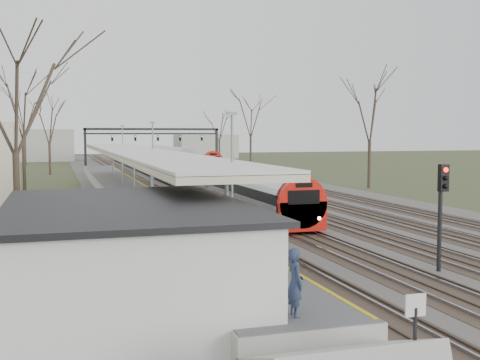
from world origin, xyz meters
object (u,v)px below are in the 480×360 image
(train_near, at_px, (158,164))
(signal_post, at_px, (442,201))
(passenger, at_px, (295,283))
(train_far, at_px, (178,157))

(train_near, distance_m, signal_post, 53.68)
(passenger, relative_size, signal_post, 0.39)
(train_near, distance_m, passenger, 60.28)
(train_far, bearing_deg, passenger, -99.39)
(train_near, relative_size, signal_post, 22.00)
(train_near, height_order, signal_post, signal_post)
(train_far, relative_size, signal_post, 11.03)
(train_near, xyz_separation_m, signal_post, (1.75, -53.64, 1.25))
(train_near, height_order, passenger, train_near)
(train_far, bearing_deg, train_near, -107.31)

